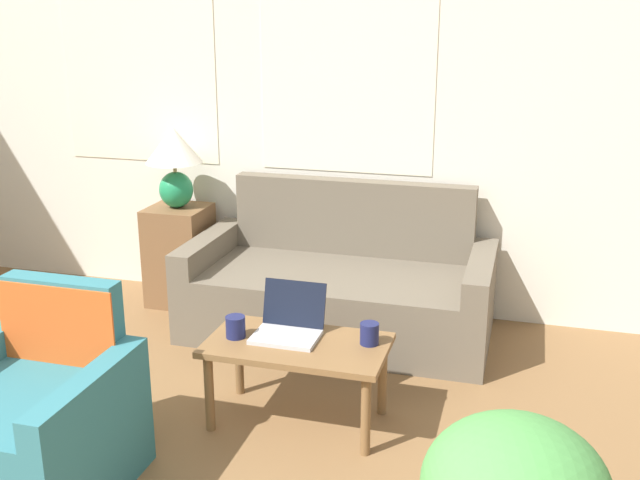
% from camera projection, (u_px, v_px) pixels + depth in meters
% --- Properties ---
extents(wall_back, '(6.68, 0.06, 2.60)m').
position_uv_depth(wall_back, '(253.00, 104.00, 4.83)').
color(wall_back, silver).
rests_on(wall_back, ground_plane).
extents(couch, '(1.80, 0.86, 0.87)m').
position_uv_depth(couch, '(341.00, 289.00, 4.54)').
color(couch, '#665B4C').
rests_on(couch, ground_plane).
extents(armchair, '(0.72, 0.73, 0.82)m').
position_uv_depth(armchair, '(33.00, 428.00, 3.01)').
color(armchair, '#2D6B75').
rests_on(armchair, ground_plane).
extents(side_table, '(0.38, 0.38, 0.66)m').
position_uv_depth(side_table, '(180.00, 255.00, 4.96)').
color(side_table, brown).
rests_on(side_table, ground_plane).
extents(table_lamp, '(0.36, 0.36, 0.52)m').
position_uv_depth(table_lamp, '(174.00, 157.00, 4.77)').
color(table_lamp, '#1E8451').
rests_on(table_lamp, side_table).
extents(coffee_table, '(0.84, 0.47, 0.41)m').
position_uv_depth(coffee_table, '(297.00, 353.00, 3.47)').
color(coffee_table, brown).
rests_on(coffee_table, ground_plane).
extents(laptop, '(0.31, 0.28, 0.23)m').
position_uv_depth(laptop, '(289.00, 324.00, 3.52)').
color(laptop, '#B7B7BC').
rests_on(laptop, coffee_table).
extents(cup_navy, '(0.09, 0.09, 0.10)m').
position_uv_depth(cup_navy, '(236.00, 327.00, 3.50)').
color(cup_navy, '#191E4C').
rests_on(cup_navy, coffee_table).
extents(cup_yellow, '(0.09, 0.09, 0.10)m').
position_uv_depth(cup_yellow, '(369.00, 334.00, 3.43)').
color(cup_yellow, '#191E4C').
rests_on(cup_yellow, coffee_table).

